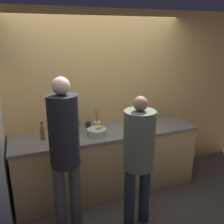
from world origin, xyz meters
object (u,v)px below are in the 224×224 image
object	(u,v)px
person_center	(139,152)
bottle_green	(62,125)
bottle_amber	(43,133)
utensil_crock	(97,125)
fruit_bowl	(97,132)
bottle_clear	(132,117)
cup_yellow	(157,116)
potted_plant	(74,124)
cup_black	(88,125)
person_left	(65,147)

from	to	relation	value
person_center	bottle_green	distance (m)	1.23
person_center	bottle_amber	world-z (taller)	person_center
person_center	bottle_green	xyz separation A→B (m)	(-0.69, 1.01, 0.06)
utensil_crock	bottle_green	xyz separation A→B (m)	(-0.49, 0.07, 0.03)
fruit_bowl	bottle_clear	bearing A→B (deg)	24.89
cup_yellow	potted_plant	distance (m)	1.41
bottle_green	fruit_bowl	bearing A→B (deg)	-34.10
bottle_clear	cup_black	size ratio (longest dim) A/B	2.41
bottle_green	person_center	bearing A→B (deg)	-55.73
utensil_crock	potted_plant	bearing A→B (deg)	-173.53
person_left	fruit_bowl	bearing A→B (deg)	46.54
utensil_crock	cup_yellow	world-z (taller)	utensil_crock
person_center	potted_plant	bearing A→B (deg)	120.99
person_center	bottle_amber	distance (m)	1.29
person_center	utensil_crock	size ratio (longest dim) A/B	5.40
utensil_crock	cup_black	size ratio (longest dim) A/B	3.80
cup_yellow	person_left	bearing A→B (deg)	-152.05
bottle_clear	cup_yellow	world-z (taller)	bottle_clear
person_center	cup_yellow	world-z (taller)	person_center
person_center	bottle_clear	xyz separation A→B (m)	(0.40, 1.05, 0.04)
bottle_clear	cup_yellow	distance (m)	0.45
bottle_green	cup_black	xyz separation A→B (m)	(0.39, 0.05, -0.06)
cup_yellow	cup_black	size ratio (longest dim) A/B	1.13
cup_yellow	cup_black	bearing A→B (deg)	179.44
person_center	bottle_clear	size ratio (longest dim) A/B	8.52
bottle_green	bottle_clear	size ratio (longest dim) A/B	1.34
bottle_green	potted_plant	world-z (taller)	bottle_green
fruit_bowl	bottle_amber	xyz separation A→B (m)	(-0.71, 0.10, 0.05)
bottle_amber	utensil_crock	bearing A→B (deg)	8.15
potted_plant	cup_yellow	bearing A→B (deg)	5.86
fruit_bowl	bottle_clear	xyz separation A→B (m)	(0.68, 0.31, 0.03)
bottle_green	cup_yellow	xyz separation A→B (m)	(1.55, 0.04, -0.06)
cup_yellow	bottle_amber	bearing A→B (deg)	-173.28
bottle_green	cup_black	world-z (taller)	bottle_green
bottle_amber	cup_yellow	distance (m)	1.85
bottle_clear	cup_black	distance (m)	0.71
utensil_crock	potted_plant	size ratio (longest dim) A/B	1.23
utensil_crock	bottle_clear	world-z (taller)	utensil_crock
person_center	utensil_crock	world-z (taller)	person_center
utensil_crock	cup_yellow	xyz separation A→B (m)	(1.06, 0.10, -0.02)
bottle_clear	utensil_crock	bearing A→B (deg)	-170.52
fruit_bowl	potted_plant	world-z (taller)	potted_plant
person_left	bottle_amber	world-z (taller)	person_left
person_left	bottle_green	distance (m)	0.86
utensil_crock	bottle_amber	size ratio (longest dim) A/B	1.25
person_left	cup_black	xyz separation A→B (m)	(0.50, 0.89, -0.12)
person_center	cup_black	xyz separation A→B (m)	(-0.30, 1.06, 0.00)
fruit_bowl	person_center	bearing A→B (deg)	-69.47
person_left	potted_plant	bearing A→B (deg)	70.34
bottle_green	cup_yellow	bearing A→B (deg)	1.34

